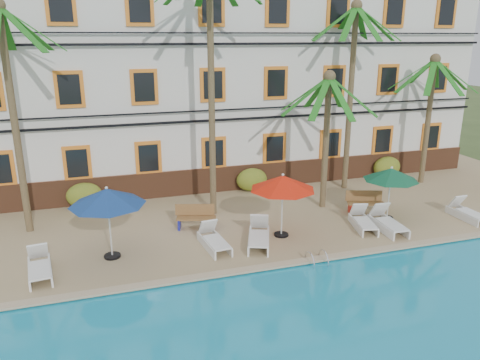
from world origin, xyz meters
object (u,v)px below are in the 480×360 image
object	(u,v)px
pool_ladder	(317,261)
palm_e	(430,101)
lounger_d	(363,221)
lounger_f	(467,212)
palm_a	(10,90)
palm_c	(327,120)
umbrella_green	(391,175)
bench_right	(366,202)
palm_d	(352,73)
lounger_a	(40,267)
umbrella_blue	(107,197)
bench_left	(196,216)
umbrella_red	(283,183)
palm_b	(211,60)
lounger_c	(259,236)

from	to	relation	value
pool_ladder	palm_e	bearing A→B (deg)	35.17
lounger_d	lounger_f	size ratio (longest dim) A/B	1.06
palm_a	palm_c	size ratio (longest dim) A/B	1.44
umbrella_green	bench_right	bearing A→B (deg)	119.11
palm_a	umbrella_green	xyz separation A→B (m)	(13.67, -3.00, -3.43)
palm_c	lounger_d	size ratio (longest dim) A/B	3.03
palm_d	umbrella_green	distance (m)	5.49
lounger_d	lounger_a	bearing A→B (deg)	-178.65
umbrella_blue	palm_a	bearing A→B (deg)	131.68
bench_left	palm_c	bearing A→B (deg)	6.72
bench_right	pool_ladder	size ratio (longest dim) A/B	2.11
lounger_f	pool_ladder	xyz separation A→B (m)	(-7.48, -1.62, -0.27)
palm_e	umbrella_red	world-z (taller)	palm_e
umbrella_blue	umbrella_red	xyz separation A→B (m)	(6.06, -0.07, -0.07)
umbrella_blue	lounger_a	world-z (taller)	umbrella_blue
umbrella_red	lounger_a	size ratio (longest dim) A/B	1.25
palm_b	bench_right	size ratio (longest dim) A/B	6.33
lounger_f	pool_ladder	distance (m)	7.66
palm_a	bench_right	bearing A→B (deg)	-9.21
lounger_d	palm_c	bearing A→B (deg)	98.01
palm_a	palm_d	distance (m)	14.11
palm_d	pool_ladder	distance (m)	9.90
lounger_d	bench_right	size ratio (longest dim) A/B	1.21
umbrella_blue	bench_right	distance (m)	10.50
palm_e	lounger_f	size ratio (longest dim) A/B	3.51
palm_c	lounger_c	bearing A→B (deg)	-144.67
umbrella_green	palm_e	bearing A→B (deg)	39.44
palm_a	palm_d	size ratio (longest dim) A/B	0.96
palm_d	lounger_d	xyz separation A→B (m)	(-1.87, -4.69, -5.18)
umbrella_green	pool_ladder	distance (m)	5.44
palm_d	lounger_a	distance (m)	15.17
lounger_d	palm_e	bearing A→B (deg)	35.54
bench_left	pool_ladder	distance (m)	5.08
palm_e	lounger_d	xyz separation A→B (m)	(-6.00, -4.29, -3.83)
umbrella_green	bench_right	size ratio (longest dim) A/B	1.39
umbrella_green	bench_left	bearing A→B (deg)	169.64
palm_e	umbrella_green	size ratio (longest dim) A/B	2.88
palm_a	lounger_a	bearing A→B (deg)	-79.82
palm_e	lounger_c	distance (m)	11.85
palm_e	bench_right	bearing A→B (deg)	-150.25
lounger_a	palm_a	bearing A→B (deg)	100.18
lounger_a	bench_left	world-z (taller)	bench_left
palm_d	lounger_f	world-z (taller)	palm_d
umbrella_green	lounger_f	xyz separation A→B (m)	(3.06, -0.96, -1.58)
umbrella_blue	lounger_a	bearing A→B (deg)	-164.45
lounger_a	bench_right	size ratio (longest dim) A/B	1.22
bench_right	umbrella_blue	bearing A→B (deg)	-173.98
palm_c	umbrella_green	distance (m)	3.37
palm_b	palm_e	size ratio (longest dim) A/B	1.58
palm_c	lounger_a	size ratio (longest dim) A/B	3.02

